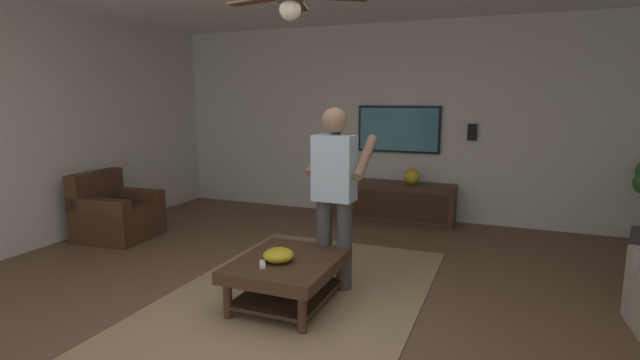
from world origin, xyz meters
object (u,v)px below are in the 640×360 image
at_px(ceiling_fan, 291,0).
at_px(armchair, 116,216).
at_px(wall_speaker_left, 472,132).
at_px(wall_speaker_right, 336,131).
at_px(remote_white, 262,264).
at_px(vase_round, 412,176).
at_px(media_console, 393,202).
at_px(tv, 399,129).
at_px(coffee_table, 288,271).
at_px(bowl, 279,255).
at_px(person_standing, 335,188).

bearing_deg(ceiling_fan, armchair, 70.83).
height_order(wall_speaker_left, wall_speaker_right, wall_speaker_left).
relative_size(remote_white, vase_round, 0.68).
xyz_separation_m(armchair, vase_round, (2.07, -3.26, 0.38)).
bearing_deg(media_console, tv, -180.00).
distance_m(tv, wall_speaker_right, 0.96).
bearing_deg(ceiling_fan, tv, -1.33).
height_order(coffee_table, media_console, media_console).
distance_m(bowl, remote_white, 0.16).
relative_size(media_console, wall_speaker_right, 7.73).
distance_m(remote_white, wall_speaker_left, 3.83).
distance_m(bowl, wall_speaker_right, 3.55).
relative_size(armchair, vase_round, 3.99).
height_order(armchair, vase_round, armchair).
height_order(media_console, bowl, media_console).
relative_size(bowl, ceiling_fan, 0.21).
bearing_deg(bowl, coffee_table, -23.72).
xyz_separation_m(person_standing, wall_speaker_left, (2.79, -0.93, 0.33)).
bearing_deg(remote_white, armchair, 37.67).
height_order(coffee_table, bowl, bowl).
xyz_separation_m(coffee_table, remote_white, (-0.22, 0.12, 0.12)).
bearing_deg(vase_round, wall_speaker_left, -69.54).
bearing_deg(coffee_table, vase_round, -8.12).
height_order(person_standing, vase_round, person_standing).
xyz_separation_m(tv, ceiling_fan, (-3.34, 0.08, 1.15)).
distance_m(remote_white, wall_speaker_right, 3.67).
bearing_deg(remote_white, wall_speaker_right, -18.24).
height_order(remote_white, ceiling_fan, ceiling_fan).
distance_m(person_standing, bowl, 0.80).
relative_size(armchair, wall_speaker_right, 3.99).
bearing_deg(media_console, vase_round, 85.39).
height_order(bowl, vase_round, vase_round).
bearing_deg(ceiling_fan, wall_speaker_right, 14.65).
bearing_deg(coffee_table, wall_speaker_left, -19.54).
bearing_deg(tv, media_console, 0.00).
height_order(coffee_table, remote_white, remote_white).
height_order(armchair, media_console, armchair).
xyz_separation_m(person_standing, bowl, (-0.58, 0.27, -0.48)).
relative_size(armchair, person_standing, 0.54).
bearing_deg(ceiling_fan, media_console, -1.43).
bearing_deg(remote_white, ceiling_fan, -82.94).
distance_m(wall_speaker_left, ceiling_fan, 3.71).
distance_m(media_console, remote_white, 3.27).
distance_m(armchair, wall_speaker_left, 4.73).
xyz_separation_m(wall_speaker_right, ceiling_fan, (-3.36, -0.88, 1.20)).
height_order(coffee_table, wall_speaker_left, wall_speaker_left).
xyz_separation_m(armchair, remote_white, (-1.16, -2.71, 0.13)).
distance_m(vase_round, wall_speaker_left, 0.99).
height_order(media_console, remote_white, media_console).
height_order(wall_speaker_right, ceiling_fan, ceiling_fan).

